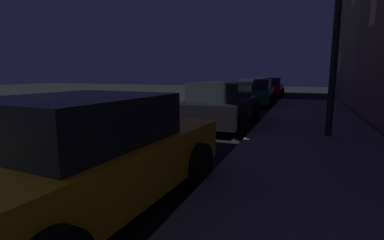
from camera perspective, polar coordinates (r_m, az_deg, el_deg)
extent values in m
cube|color=gold|center=(3.70, -20.88, -8.75)|extent=(2.09, 4.23, 0.64)
cube|color=#1E2328|center=(3.53, -22.10, 0.02)|extent=(1.75, 2.04, 0.56)
cylinder|color=black|center=(5.28, -18.05, -5.94)|extent=(0.26, 0.67, 0.66)
cylinder|color=black|center=(4.26, 1.30, -9.11)|extent=(0.26, 0.67, 0.66)
cube|color=black|center=(9.20, 6.24, 2.34)|extent=(1.82, 4.32, 0.64)
cube|color=#1E2328|center=(8.91, 5.91, 5.87)|extent=(1.58, 2.29, 0.56)
cylinder|color=black|center=(10.74, 3.42, 2.09)|extent=(0.23, 0.66, 0.66)
cylinder|color=black|center=(10.36, 12.84, 1.60)|extent=(0.23, 0.66, 0.66)
cylinder|color=black|center=(8.26, -2.09, -0.08)|extent=(0.23, 0.66, 0.66)
cylinder|color=black|center=(7.76, 10.08, -0.83)|extent=(0.23, 0.66, 0.66)
cube|color=#19592D|center=(15.78, 12.82, 5.06)|extent=(1.92, 4.60, 0.64)
cube|color=#1E2328|center=(15.51, 12.79, 7.14)|extent=(1.62, 2.36, 0.56)
cylinder|color=black|center=(17.30, 10.44, 4.69)|extent=(0.25, 0.67, 0.66)
cylinder|color=black|center=(17.12, 16.25, 4.43)|extent=(0.25, 0.67, 0.66)
cylinder|color=black|center=(14.54, 8.72, 3.89)|extent=(0.25, 0.67, 0.66)
cylinder|color=black|center=(14.33, 15.62, 3.57)|extent=(0.25, 0.67, 0.66)
cube|color=maroon|center=(21.94, 15.37, 6.09)|extent=(1.99, 4.54, 0.64)
cube|color=#1E2328|center=(21.84, 15.42, 7.60)|extent=(1.71, 2.12, 0.56)
cylinder|color=black|center=(23.44, 13.33, 5.77)|extent=(0.24, 0.67, 0.66)
cylinder|color=black|center=(23.29, 17.99, 5.54)|extent=(0.24, 0.67, 0.66)
cylinder|color=black|center=(20.68, 12.37, 5.36)|extent=(0.24, 0.67, 0.66)
cylinder|color=black|center=(20.51, 17.66, 5.11)|extent=(0.24, 0.67, 0.66)
cylinder|color=black|center=(7.81, 27.36, 16.07)|extent=(0.16, 0.16, 5.16)
cube|color=#F2D17F|center=(11.82, 33.14, 18.74)|extent=(0.06, 0.90, 1.20)
cube|color=#F2D17F|center=(20.37, 27.90, 10.35)|extent=(0.06, 0.90, 1.20)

